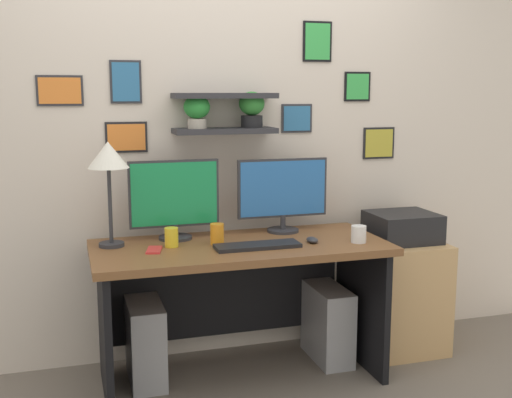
{
  "coord_description": "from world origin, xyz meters",
  "views": [
    {
      "loc": [
        -0.86,
        -3.12,
        1.54
      ],
      "look_at": [
        0.1,
        0.05,
        0.98
      ],
      "focal_mm": 44.37,
      "sensor_mm": 36.0,
      "label": 1
    }
  ],
  "objects": [
    {
      "name": "ground_plane",
      "position": [
        0.0,
        0.0,
        0.0
      ],
      "size": [
        8.0,
        8.0,
        0.0
      ],
      "primitive_type": "plane",
      "color": "#70665B"
    },
    {
      "name": "back_wall_assembly",
      "position": [
        0.0,
        0.44,
        1.35
      ],
      "size": [
        4.4,
        0.24,
        2.7
      ],
      "color": "beige",
      "rests_on": "ground"
    },
    {
      "name": "desk",
      "position": [
        0.0,
        0.05,
        0.54
      ],
      "size": [
        1.54,
        0.68,
        0.75
      ],
      "color": "brown",
      "rests_on": "ground"
    },
    {
      "name": "monitor_left",
      "position": [
        -0.31,
        0.22,
        0.97
      ],
      "size": [
        0.49,
        0.18,
        0.43
      ],
      "color": "#2D2D33",
      "rests_on": "desk"
    },
    {
      "name": "monitor_right",
      "position": [
        0.31,
        0.22,
        0.98
      ],
      "size": [
        0.52,
        0.18,
        0.42
      ],
      "color": "#2D2D33",
      "rests_on": "desk"
    },
    {
      "name": "keyboard",
      "position": [
        0.06,
        -0.1,
        0.76
      ],
      "size": [
        0.44,
        0.14,
        0.02
      ],
      "primitive_type": "cube",
      "color": "black",
      "rests_on": "desk"
    },
    {
      "name": "computer_mouse",
      "position": [
        0.37,
        -0.08,
        0.77
      ],
      "size": [
        0.06,
        0.09,
        0.03
      ],
      "primitive_type": "ellipsoid",
      "color": "#2D2D33",
      "rests_on": "desk"
    },
    {
      "name": "desk_lamp",
      "position": [
        -0.65,
        0.14,
        1.19
      ],
      "size": [
        0.21,
        0.21,
        0.54
      ],
      "color": "#2D2D33",
      "rests_on": "desk"
    },
    {
      "name": "cell_phone",
      "position": [
        -0.46,
        -0.02,
        0.76
      ],
      "size": [
        0.1,
        0.15,
        0.01
      ],
      "primitive_type": "cube",
      "rotation": [
        0.0,
        0.0,
        -0.24
      ],
      "color": "red",
      "rests_on": "desk"
    },
    {
      "name": "coffee_mug",
      "position": [
        0.61,
        -0.15,
        0.8
      ],
      "size": [
        0.08,
        0.08,
        0.09
      ],
      "primitive_type": "cylinder",
      "color": "white",
      "rests_on": "desk"
    },
    {
      "name": "pen_cup",
      "position": [
        -0.36,
        0.04,
        0.8
      ],
      "size": [
        0.07,
        0.07,
        0.1
      ],
      "primitive_type": "cylinder",
      "color": "yellow",
      "rests_on": "desk"
    },
    {
      "name": "water_cup",
      "position": [
        -0.12,
        0.03,
        0.81
      ],
      "size": [
        0.07,
        0.07,
        0.11
      ],
      "primitive_type": "cylinder",
      "color": "orange",
      "rests_on": "desk"
    },
    {
      "name": "drawer_cabinet",
      "position": [
        1.04,
        0.14,
        0.33
      ],
      "size": [
        0.44,
        0.5,
        0.66
      ],
      "primitive_type": "cube",
      "color": "tan",
      "rests_on": "ground"
    },
    {
      "name": "printer",
      "position": [
        1.04,
        0.14,
        0.75
      ],
      "size": [
        0.38,
        0.34,
        0.17
      ],
      "primitive_type": "cube",
      "color": "black",
      "rests_on": "drawer_cabinet"
    },
    {
      "name": "computer_tower_left",
      "position": [
        -0.5,
        0.12,
        0.22
      ],
      "size": [
        0.18,
        0.4,
        0.44
      ],
      "primitive_type": "cube",
      "color": "#99999E",
      "rests_on": "ground"
    },
    {
      "name": "computer_tower_right",
      "position": [
        0.55,
        0.1,
        0.22
      ],
      "size": [
        0.18,
        0.4,
        0.43
      ],
      "primitive_type": "cube",
      "color": "#99999E",
      "rests_on": "ground"
    }
  ]
}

